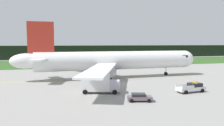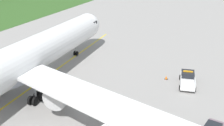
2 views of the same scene
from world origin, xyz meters
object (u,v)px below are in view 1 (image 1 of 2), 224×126
(airliner, at_px, (112,61))
(staff_car, at_px, (139,97))
(apron_cone, at_px, (186,87))
(ops_pickup_truck, at_px, (192,88))
(catering_truck, at_px, (99,83))

(airliner, height_order, staff_car, airliner)
(staff_car, bearing_deg, apron_cone, 26.19)
(airliner, bearing_deg, apron_cone, -59.97)
(ops_pickup_truck, xyz_separation_m, catering_truck, (-17.50, 4.43, 1.10))
(ops_pickup_truck, height_order, apron_cone, ops_pickup_truck)
(catering_truck, relative_size, apron_cone, 12.79)
(catering_truck, bearing_deg, apron_cone, -3.55)
(catering_truck, relative_size, staff_car, 1.76)
(airliner, xyz_separation_m, ops_pickup_truck, (9.73, -21.92, -3.76))
(staff_car, bearing_deg, airliner, 83.71)
(ops_pickup_truck, xyz_separation_m, staff_car, (-12.52, -3.39, -0.21))
(airliner, distance_m, staff_car, 25.77)
(airliner, xyz_separation_m, apron_cone, (10.77, -18.64, -4.38))
(apron_cone, bearing_deg, ops_pickup_truck, -107.55)
(airliner, distance_m, apron_cone, 21.97)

